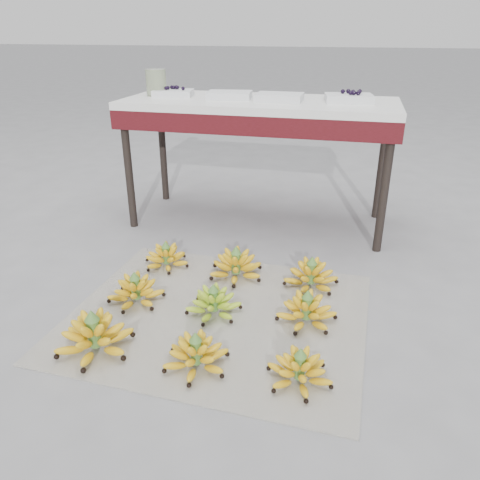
% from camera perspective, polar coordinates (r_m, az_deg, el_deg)
% --- Properties ---
extents(ground, '(60.00, 60.00, 0.00)m').
position_cam_1_polar(ground, '(2.11, -1.75, -8.36)').
color(ground, slate).
rests_on(ground, ground).
extents(newspaper_mat, '(1.29, 1.09, 0.01)m').
position_cam_1_polar(newspaper_mat, '(2.06, -2.69, -9.14)').
color(newspaper_mat, white).
rests_on(newspaper_mat, ground).
extents(bunch_front_left, '(0.38, 0.38, 0.18)m').
position_cam_1_polar(bunch_front_left, '(1.90, -17.31, -11.17)').
color(bunch_front_left, yellow).
rests_on(bunch_front_left, newspaper_mat).
extents(bunch_front_center, '(0.28, 0.28, 0.15)m').
position_cam_1_polar(bunch_front_center, '(1.76, -5.36, -13.77)').
color(bunch_front_center, yellow).
rests_on(bunch_front_center, newspaper_mat).
extents(bunch_front_right, '(0.30, 0.30, 0.14)m').
position_cam_1_polar(bunch_front_right, '(1.70, 7.27, -15.46)').
color(bunch_front_right, yellow).
rests_on(bunch_front_right, newspaper_mat).
extents(bunch_mid_left, '(0.32, 0.32, 0.15)m').
position_cam_1_polar(bunch_mid_left, '(2.17, -12.57, -6.13)').
color(bunch_mid_left, yellow).
rests_on(bunch_mid_left, newspaper_mat).
extents(bunch_mid_center, '(0.29, 0.29, 0.15)m').
position_cam_1_polar(bunch_mid_center, '(2.04, -3.23, -7.72)').
color(bunch_mid_center, '#74B11D').
rests_on(bunch_mid_center, newspaper_mat).
extents(bunch_mid_right, '(0.27, 0.27, 0.15)m').
position_cam_1_polar(bunch_mid_right, '(2.00, 8.13, -8.56)').
color(bunch_mid_right, yellow).
rests_on(bunch_mid_right, newspaper_mat).
extents(bunch_back_left, '(0.28, 0.28, 0.14)m').
position_cam_1_polar(bunch_back_left, '(2.45, -8.96, -2.12)').
color(bunch_back_left, yellow).
rests_on(bunch_back_left, newspaper_mat).
extents(bunch_back_center, '(0.34, 0.34, 0.17)m').
position_cam_1_polar(bunch_back_center, '(2.32, -0.48, -3.19)').
color(bunch_back_center, yellow).
rests_on(bunch_back_center, newspaper_mat).
extents(bunch_back_right, '(0.31, 0.31, 0.16)m').
position_cam_1_polar(bunch_back_right, '(2.26, 8.66, -4.36)').
color(bunch_back_right, yellow).
rests_on(bunch_back_right, newspaper_mat).
extents(vendor_table, '(1.58, 0.63, 0.76)m').
position_cam_1_polar(vendor_table, '(2.84, 2.36, 15.00)').
color(vendor_table, black).
rests_on(vendor_table, ground).
extents(tray_far_left, '(0.26, 0.20, 0.06)m').
position_cam_1_polar(tray_far_left, '(2.99, -8.13, 17.36)').
color(tray_far_left, silver).
rests_on(tray_far_left, vendor_table).
extents(tray_left, '(0.27, 0.21, 0.04)m').
position_cam_1_polar(tray_left, '(2.86, -1.31, 17.25)').
color(tray_left, silver).
rests_on(tray_left, vendor_table).
extents(tray_right, '(0.26, 0.19, 0.04)m').
position_cam_1_polar(tray_right, '(2.77, 4.81, 16.96)').
color(tray_right, silver).
rests_on(tray_right, vendor_table).
extents(tray_far_right, '(0.28, 0.22, 0.07)m').
position_cam_1_polar(tray_far_right, '(2.79, 13.16, 16.53)').
color(tray_far_right, silver).
rests_on(tray_far_right, vendor_table).
extents(glass_jar, '(0.14, 0.14, 0.15)m').
position_cam_1_polar(glass_jar, '(3.03, -10.19, 18.38)').
color(glass_jar, beige).
rests_on(glass_jar, vendor_table).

